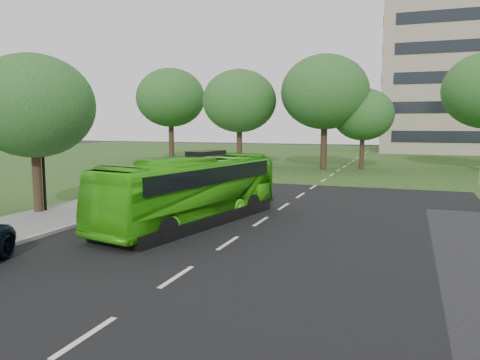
{
  "coord_description": "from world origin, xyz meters",
  "views": [
    {
      "loc": [
        6.09,
        -17.48,
        4.37
      ],
      "look_at": [
        -1.63,
        3.79,
        1.6
      ],
      "focal_mm": 35.0,
      "sensor_mm": 36.0,
      "label": 1
    }
  ],
  "objects_px": {
    "bus": "(192,190)",
    "traffic_light": "(45,153)",
    "tree_park_a": "(239,101)",
    "tree_park_c": "(363,115)",
    "tree_side_near": "(33,106)",
    "tree_park_b": "(325,92)",
    "tree_park_f": "(171,98)"
  },
  "relations": [
    {
      "from": "tree_park_c",
      "to": "tree_park_b",
      "type": "bearing_deg",
      "value": -160.66
    },
    {
      "from": "tree_park_c",
      "to": "traffic_light",
      "type": "xyz_separation_m",
      "value": [
        -12.22,
        -27.37,
        -2.2
      ]
    },
    {
      "from": "tree_park_b",
      "to": "tree_park_f",
      "type": "bearing_deg",
      "value": 164.47
    },
    {
      "from": "tree_park_b",
      "to": "bus",
      "type": "relative_size",
      "value": 1.02
    },
    {
      "from": "tree_park_a",
      "to": "bus",
      "type": "xyz_separation_m",
      "value": [
        6.94,
        -25.03,
        -5.01
      ]
    },
    {
      "from": "tree_side_near",
      "to": "tree_park_b",
      "type": "bearing_deg",
      "value": 71.09
    },
    {
      "from": "tree_park_a",
      "to": "tree_park_f",
      "type": "relative_size",
      "value": 0.89
    },
    {
      "from": "tree_park_b",
      "to": "bus",
      "type": "distance_m",
      "value": 26.5
    },
    {
      "from": "tree_park_f",
      "to": "traffic_light",
      "type": "bearing_deg",
      "value": -72.19
    },
    {
      "from": "tree_side_near",
      "to": "bus",
      "type": "distance_m",
      "value": 8.72
    },
    {
      "from": "tree_park_b",
      "to": "tree_side_near",
      "type": "relative_size",
      "value": 1.41
    },
    {
      "from": "tree_park_a",
      "to": "tree_park_b",
      "type": "height_order",
      "value": "tree_park_b"
    },
    {
      "from": "tree_park_c",
      "to": "tree_side_near",
      "type": "bearing_deg",
      "value": -114.25
    },
    {
      "from": "tree_park_c",
      "to": "traffic_light",
      "type": "distance_m",
      "value": 30.05
    },
    {
      "from": "tree_park_a",
      "to": "tree_park_c",
      "type": "relative_size",
      "value": 1.26
    },
    {
      "from": "tree_park_a",
      "to": "tree_park_f",
      "type": "distance_m",
      "value": 12.4
    },
    {
      "from": "tree_park_b",
      "to": "tree_park_f",
      "type": "height_order",
      "value": "tree_park_f"
    },
    {
      "from": "traffic_light",
      "to": "tree_park_a",
      "type": "bearing_deg",
      "value": 72.79
    },
    {
      "from": "bus",
      "to": "traffic_light",
      "type": "xyz_separation_m",
      "value": [
        -7.62,
        -0.33,
        1.48
      ]
    },
    {
      "from": "tree_park_c",
      "to": "tree_side_near",
      "type": "relative_size",
      "value": 1.0
    },
    {
      "from": "tree_park_a",
      "to": "tree_park_c",
      "type": "bearing_deg",
      "value": 9.87
    },
    {
      "from": "tree_park_c",
      "to": "tree_side_near",
      "type": "xyz_separation_m",
      "value": [
        -12.48,
        -27.7,
        0.01
      ]
    },
    {
      "from": "tree_park_f",
      "to": "traffic_light",
      "type": "xyz_separation_m",
      "value": [
        10.1,
        -31.44,
        -4.35
      ]
    },
    {
      "from": "tree_park_f",
      "to": "tree_park_c",
      "type": "bearing_deg",
      "value": -10.33
    },
    {
      "from": "tree_park_b",
      "to": "tree_park_c",
      "type": "height_order",
      "value": "tree_park_b"
    },
    {
      "from": "tree_park_a",
      "to": "tree_park_f",
      "type": "bearing_deg",
      "value": 150.58
    },
    {
      "from": "tree_side_near",
      "to": "tree_park_c",
      "type": "bearing_deg",
      "value": 65.75
    },
    {
      "from": "bus",
      "to": "traffic_light",
      "type": "distance_m",
      "value": 7.77
    },
    {
      "from": "tree_park_a",
      "to": "traffic_light",
      "type": "bearing_deg",
      "value": -91.53
    },
    {
      "from": "tree_park_b",
      "to": "tree_park_c",
      "type": "relative_size",
      "value": 1.41
    },
    {
      "from": "tree_side_near",
      "to": "tree_park_f",
      "type": "bearing_deg",
      "value": 107.22
    },
    {
      "from": "tree_park_b",
      "to": "traffic_light",
      "type": "height_order",
      "value": "tree_park_b"
    }
  ]
}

